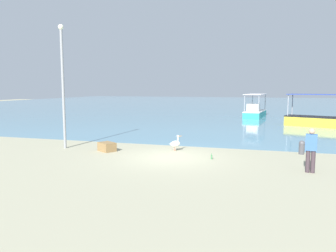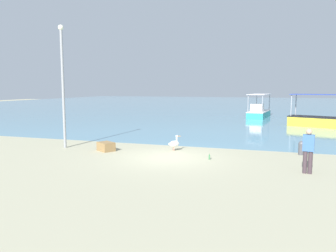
# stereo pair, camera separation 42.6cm
# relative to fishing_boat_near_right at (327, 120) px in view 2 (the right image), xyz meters

# --- Properties ---
(ground) EXTENTS (120.00, 120.00, 0.00)m
(ground) POSITION_rel_fishing_boat_near_right_xyz_m (-8.71, -14.69, -0.58)
(ground) COLOR #A09D80
(harbor_water) EXTENTS (110.00, 90.00, 0.00)m
(harbor_water) POSITION_rel_fishing_boat_near_right_xyz_m (-8.71, 33.31, -0.58)
(harbor_water) COLOR #5A8EA7
(harbor_water) RESTS_ON ground
(fishing_boat_near_right) EXTENTS (6.08, 3.44, 2.65)m
(fishing_boat_near_right) POSITION_rel_fishing_boat_near_right_xyz_m (0.00, 0.00, 0.00)
(fishing_boat_near_right) COLOR gold
(fishing_boat_near_right) RESTS_ON harbor_water
(fishing_boat_center) EXTENTS (2.40, 5.44, 2.49)m
(fishing_boat_center) POSITION_rel_fishing_boat_near_right_xyz_m (-5.61, 7.35, 0.03)
(fishing_boat_center) COLOR teal
(fishing_boat_center) RESTS_ON harbor_water
(pelican) EXTENTS (0.62, 0.67, 0.80)m
(pelican) POSITION_rel_fishing_boat_near_right_xyz_m (-8.91, -13.09, -0.20)
(pelican) COLOR #E0997A
(pelican) RESTS_ON ground
(lamp_post) EXTENTS (0.28, 0.28, 6.40)m
(lamp_post) POSITION_rel_fishing_boat_near_right_xyz_m (-14.71, -14.02, 2.98)
(lamp_post) COLOR gray
(lamp_post) RESTS_ON ground
(mooring_bollard) EXTENTS (0.28, 0.28, 0.67)m
(mooring_bollard) POSITION_rel_fishing_boat_near_right_xyz_m (-2.84, -12.17, -0.22)
(mooring_bollard) COLOR #47474C
(mooring_bollard) RESTS_ON ground
(fisherman_standing) EXTENTS (0.43, 0.28, 1.69)m
(fisherman_standing) POSITION_rel_fishing_boat_near_right_xyz_m (-2.90, -15.76, 0.33)
(fisherman_standing) COLOR #3C2F35
(fisherman_standing) RESTS_ON ground
(cargo_crate) EXTENTS (1.05, 0.98, 0.44)m
(cargo_crate) POSITION_rel_fishing_boat_near_right_xyz_m (-12.20, -14.14, -0.36)
(cargo_crate) COLOR olive
(cargo_crate) RESTS_ON ground
(glass_bottle) EXTENTS (0.07, 0.07, 0.27)m
(glass_bottle) POSITION_rel_fishing_boat_near_right_xyz_m (-6.83, -14.53, -0.47)
(glass_bottle) COLOR #3F7F4C
(glass_bottle) RESTS_ON ground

